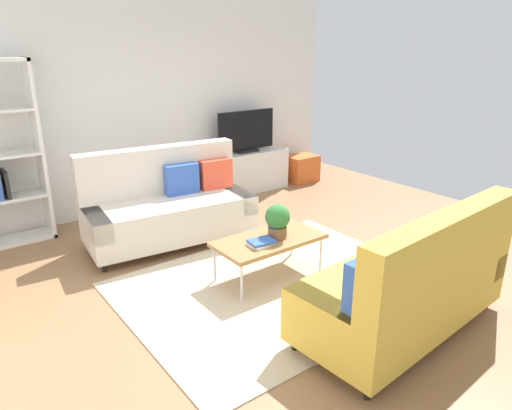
{
  "coord_description": "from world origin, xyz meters",
  "views": [
    {
      "loc": [
        -2.61,
        -3.34,
        2.25
      ],
      "look_at": [
        0.14,
        0.32,
        0.65
      ],
      "focal_mm": 32.63,
      "sensor_mm": 36.0,
      "label": 1
    }
  ],
  "objects_px": {
    "bottle_0": "(225,149)",
    "tv": "(246,132)",
    "tv_console": "(246,171)",
    "coffee_table": "(269,241)",
    "table_book_0": "(262,244)",
    "storage_trunk": "(301,168)",
    "couch_green": "(409,283)",
    "vase_0": "(212,152)",
    "potted_plant": "(277,220)",
    "couch_beige": "(169,205)"
  },
  "relations": [
    {
      "from": "coffee_table",
      "to": "tv_console",
      "type": "relative_size",
      "value": 0.79
    },
    {
      "from": "couch_beige",
      "to": "couch_green",
      "type": "height_order",
      "value": "same"
    },
    {
      "from": "coffee_table",
      "to": "potted_plant",
      "type": "relative_size",
      "value": 3.22
    },
    {
      "from": "vase_0",
      "to": "table_book_0",
      "type": "bearing_deg",
      "value": -112.47
    },
    {
      "from": "coffee_table",
      "to": "potted_plant",
      "type": "height_order",
      "value": "potted_plant"
    },
    {
      "from": "coffee_table",
      "to": "table_book_0",
      "type": "xyz_separation_m",
      "value": [
        -0.16,
        -0.08,
        0.04
      ]
    },
    {
      "from": "couch_green",
      "to": "bottle_0",
      "type": "xyz_separation_m",
      "value": [
        0.8,
        3.87,
        0.3
      ]
    },
    {
      "from": "couch_beige",
      "to": "potted_plant",
      "type": "xyz_separation_m",
      "value": [
        0.45,
        -1.45,
        0.16
      ]
    },
    {
      "from": "coffee_table",
      "to": "tv_console",
      "type": "bearing_deg",
      "value": 58.84
    },
    {
      "from": "potted_plant",
      "to": "vase_0",
      "type": "xyz_separation_m",
      "value": [
        0.85,
        2.57,
        0.1
      ]
    },
    {
      "from": "coffee_table",
      "to": "table_book_0",
      "type": "bearing_deg",
      "value": -152.16
    },
    {
      "from": "bottle_0",
      "to": "tv",
      "type": "bearing_deg",
      "value": 2.74
    },
    {
      "from": "couch_beige",
      "to": "tv",
      "type": "bearing_deg",
      "value": -144.75
    },
    {
      "from": "potted_plant",
      "to": "vase_0",
      "type": "distance_m",
      "value": 2.71
    },
    {
      "from": "couch_green",
      "to": "vase_0",
      "type": "xyz_separation_m",
      "value": [
        0.64,
        3.96,
        0.26
      ]
    },
    {
      "from": "coffee_table",
      "to": "vase_0",
      "type": "bearing_deg",
      "value": 69.98
    },
    {
      "from": "storage_trunk",
      "to": "tv",
      "type": "bearing_deg",
      "value": 175.84
    },
    {
      "from": "storage_trunk",
      "to": "vase_0",
      "type": "height_order",
      "value": "vase_0"
    },
    {
      "from": "table_book_0",
      "to": "vase_0",
      "type": "relative_size",
      "value": 1.84
    },
    {
      "from": "tv_console",
      "to": "table_book_0",
      "type": "height_order",
      "value": "tv_console"
    },
    {
      "from": "table_book_0",
      "to": "couch_green",
      "type": "bearing_deg",
      "value": -71.51
    },
    {
      "from": "potted_plant",
      "to": "bottle_0",
      "type": "relative_size",
      "value": 1.63
    },
    {
      "from": "couch_green",
      "to": "coffee_table",
      "type": "bearing_deg",
      "value": 97.58
    },
    {
      "from": "couch_beige",
      "to": "tv",
      "type": "xyz_separation_m",
      "value": [
        1.88,
        1.05,
        0.51
      ]
    },
    {
      "from": "potted_plant",
      "to": "table_book_0",
      "type": "height_order",
      "value": "potted_plant"
    },
    {
      "from": "vase_0",
      "to": "couch_beige",
      "type": "bearing_deg",
      "value": -139.25
    },
    {
      "from": "tv_console",
      "to": "potted_plant",
      "type": "bearing_deg",
      "value": -119.52
    },
    {
      "from": "tv",
      "to": "bottle_0",
      "type": "xyz_separation_m",
      "value": [
        -0.42,
        -0.02,
        -0.21
      ]
    },
    {
      "from": "table_book_0",
      "to": "coffee_table",
      "type": "bearing_deg",
      "value": 27.84
    },
    {
      "from": "tv_console",
      "to": "storage_trunk",
      "type": "height_order",
      "value": "tv_console"
    },
    {
      "from": "tv_console",
      "to": "potted_plant",
      "type": "height_order",
      "value": "potted_plant"
    },
    {
      "from": "tv",
      "to": "table_book_0",
      "type": "xyz_separation_m",
      "value": [
        -1.67,
        -2.55,
        -0.52
      ]
    },
    {
      "from": "table_book_0",
      "to": "tv_console",
      "type": "bearing_deg",
      "value": 57.1
    },
    {
      "from": "tv",
      "to": "bottle_0",
      "type": "relative_size",
      "value": 4.78
    },
    {
      "from": "couch_green",
      "to": "tv_console",
      "type": "relative_size",
      "value": 1.39
    },
    {
      "from": "storage_trunk",
      "to": "table_book_0",
      "type": "relative_size",
      "value": 2.17
    },
    {
      "from": "couch_beige",
      "to": "tv",
      "type": "distance_m",
      "value": 2.21
    },
    {
      "from": "potted_plant",
      "to": "vase_0",
      "type": "bearing_deg",
      "value": 71.76
    },
    {
      "from": "vase_0",
      "to": "coffee_table",
      "type": "bearing_deg",
      "value": -110.02
    },
    {
      "from": "coffee_table",
      "to": "tv",
      "type": "distance_m",
      "value": 2.95
    },
    {
      "from": "table_book_0",
      "to": "potted_plant",
      "type": "bearing_deg",
      "value": 12.88
    },
    {
      "from": "tv",
      "to": "storage_trunk",
      "type": "xyz_separation_m",
      "value": [
        1.1,
        -0.08,
        -0.73
      ]
    },
    {
      "from": "tv_console",
      "to": "coffee_table",
      "type": "bearing_deg",
      "value": -121.16
    },
    {
      "from": "coffee_table",
      "to": "vase_0",
      "type": "height_order",
      "value": "vase_0"
    },
    {
      "from": "storage_trunk",
      "to": "bottle_0",
      "type": "distance_m",
      "value": 1.61
    },
    {
      "from": "tv_console",
      "to": "bottle_0",
      "type": "distance_m",
      "value": 0.6
    },
    {
      "from": "tv",
      "to": "storage_trunk",
      "type": "height_order",
      "value": "tv"
    },
    {
      "from": "storage_trunk",
      "to": "vase_0",
      "type": "distance_m",
      "value": 1.76
    },
    {
      "from": "coffee_table",
      "to": "potted_plant",
      "type": "distance_m",
      "value": 0.23
    },
    {
      "from": "couch_beige",
      "to": "coffee_table",
      "type": "xyz_separation_m",
      "value": [
        0.38,
        -1.42,
        -0.05
      ]
    }
  ]
}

